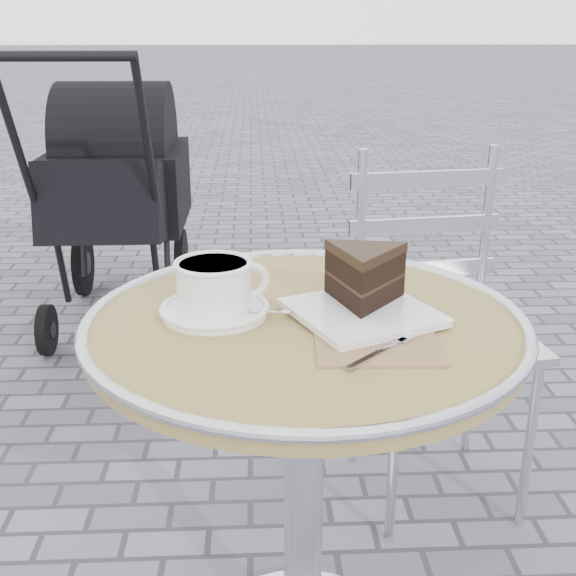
{
  "coord_description": "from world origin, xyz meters",
  "views": [
    {
      "loc": [
        -0.08,
        -1.07,
        1.18
      ],
      "look_at": [
        -0.03,
        0.01,
        0.78
      ],
      "focal_mm": 45.0,
      "sensor_mm": 36.0,
      "label": 1
    }
  ],
  "objects_px": {
    "cappuccino_set": "(216,291)",
    "bistro_chair": "(431,286)",
    "cake_plate_set": "(364,284)",
    "cafe_table": "(304,408)",
    "baby_stroller": "(116,201)"
  },
  "relations": [
    {
      "from": "cappuccino_set",
      "to": "bistro_chair",
      "type": "xyz_separation_m",
      "value": [
        0.51,
        0.6,
        -0.22
      ]
    },
    {
      "from": "bistro_chair",
      "to": "cake_plate_set",
      "type": "bearing_deg",
      "value": -121.42
    },
    {
      "from": "cake_plate_set",
      "to": "bistro_chair",
      "type": "relative_size",
      "value": 0.39
    },
    {
      "from": "cafe_table",
      "to": "cappuccino_set",
      "type": "xyz_separation_m",
      "value": [
        -0.14,
        0.03,
        0.2
      ]
    },
    {
      "from": "cake_plate_set",
      "to": "baby_stroller",
      "type": "height_order",
      "value": "baby_stroller"
    },
    {
      "from": "cappuccino_set",
      "to": "baby_stroller",
      "type": "distance_m",
      "value": 1.9
    },
    {
      "from": "baby_stroller",
      "to": "bistro_chair",
      "type": "bearing_deg",
      "value": -49.97
    },
    {
      "from": "cafe_table",
      "to": "cake_plate_set",
      "type": "relative_size",
      "value": 2.16
    },
    {
      "from": "cafe_table",
      "to": "cake_plate_set",
      "type": "height_order",
      "value": "cake_plate_set"
    },
    {
      "from": "cake_plate_set",
      "to": "cappuccino_set",
      "type": "bearing_deg",
      "value": 154.65
    },
    {
      "from": "bistro_chair",
      "to": "baby_stroller",
      "type": "distance_m",
      "value": 1.57
    },
    {
      "from": "bistro_chair",
      "to": "baby_stroller",
      "type": "height_order",
      "value": "baby_stroller"
    },
    {
      "from": "cappuccino_set",
      "to": "baby_stroller",
      "type": "height_order",
      "value": "baby_stroller"
    },
    {
      "from": "cafe_table",
      "to": "baby_stroller",
      "type": "height_order",
      "value": "baby_stroller"
    },
    {
      "from": "cappuccino_set",
      "to": "baby_stroller",
      "type": "bearing_deg",
      "value": 86.08
    }
  ]
}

